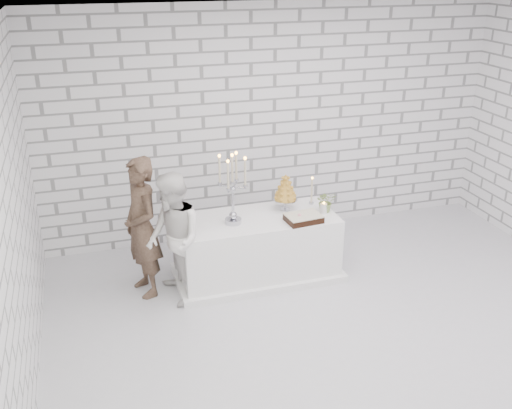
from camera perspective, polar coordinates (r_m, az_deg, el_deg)
name	(u,v)px	position (r m, az deg, el deg)	size (l,w,h in m)	color
ground	(351,330)	(6.10, 9.33, -12.01)	(6.00, 5.00, 0.01)	silver
ceiling	(375,21)	(5.03, 11.62, 17.22)	(6.00, 5.00, 0.01)	white
wall_back	(274,123)	(7.57, 1.79, 7.99)	(6.00, 0.01, 3.00)	white
wall_left	(10,235)	(4.88, -22.96, -2.79)	(0.01, 5.00, 3.00)	white
cake_table	(257,247)	(6.76, 0.14, -4.20)	(1.80, 0.80, 0.75)	white
groom	(142,228)	(6.38, -11.10, -2.24)	(0.58, 0.38, 1.58)	#39281D
bride	(174,240)	(6.21, -8.07, -3.42)	(0.71, 0.55, 1.46)	white
candelabra	(233,189)	(6.31, -2.30, 1.51)	(0.33, 0.33, 0.81)	#A8A9B3
croquembouche	(285,192)	(6.72, 2.90, 1.22)	(0.29, 0.29, 0.44)	#AB7620
chocolate_cake	(303,218)	(6.51, 4.67, -1.34)	(0.39, 0.28, 0.08)	black
pillar_candle	(324,208)	(6.73, 6.64, -0.38)	(0.08, 0.08, 0.12)	white
extra_taper	(312,191)	(6.93, 5.48, 1.29)	(0.06, 0.06, 0.32)	beige
flowers	(326,201)	(6.75, 6.88, 0.30)	(0.23, 0.20, 0.25)	#557F3C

